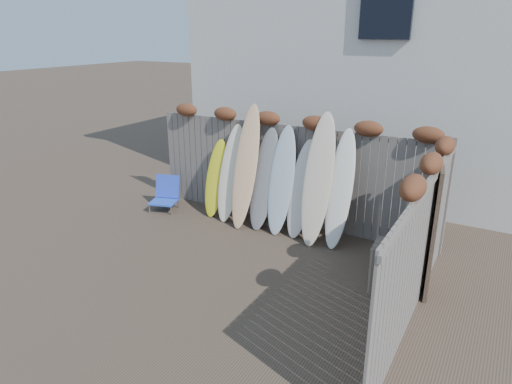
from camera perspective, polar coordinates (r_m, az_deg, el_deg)
The scene contains 15 objects.
ground at distance 7.61m, azimuth -4.58°, elevation -9.76°, with size 80.00×80.00×0.00m, color #493A2D.
back_fence at distance 9.05m, azimuth 4.11°, elevation 3.23°, with size 6.05×0.28×2.24m.
right_fence at distance 6.30m, azimuth 19.80°, elevation -5.84°, with size 0.28×4.40×2.24m.
house at distance 12.39m, azimuth 15.02°, elevation 16.54°, with size 8.50×5.50×6.33m.
beach_chair at distance 10.17m, azimuth -11.23°, elevation -0.25°, with size 0.69×0.72×0.73m.
wooden_crate at distance 7.21m, azimuth 16.76°, elevation -9.09°, with size 0.62×0.52×0.73m, color #483D36.
lattice_panel at distance 7.35m, azimuth 21.34°, elevation -3.77°, with size 0.05×1.31×1.96m, color #4E432F.
surfboard_0 at distance 9.58m, azimuth -5.06°, elevation 1.72°, with size 0.46×0.07×1.65m, color yellow.
surfboard_1 at distance 9.30m, azimuth -3.20°, elevation 2.35°, with size 0.50×0.07×2.02m, color white.
surfboard_2 at distance 8.96m, azimuth -1.30°, elevation 3.17°, with size 0.48×0.07×2.48m, color #F4CD8E.
surfboard_3 at distance 8.89m, azimuth 1.00°, elevation 1.60°, with size 0.52×0.07×2.03m, color slate.
surfboard_4 at distance 8.71m, azimuth 3.20°, elevation 1.46°, with size 0.49×0.07×2.12m, color #A1B6C4.
surfboard_5 at distance 8.58m, azimuth 5.72°, elevation 0.36°, with size 0.49×0.07×1.90m, color silver.
surfboard_6 at distance 8.31m, azimuth 7.76°, elevation 1.58°, with size 0.54×0.07×2.46m, color beige.
surfboard_7 at distance 8.26m, azimuth 10.47°, elevation 0.36°, with size 0.45×0.07×2.18m, color white.
Camera 1 is at (3.82, -5.43, 3.72)m, focal length 32.00 mm.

